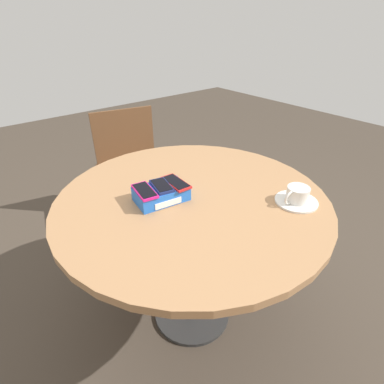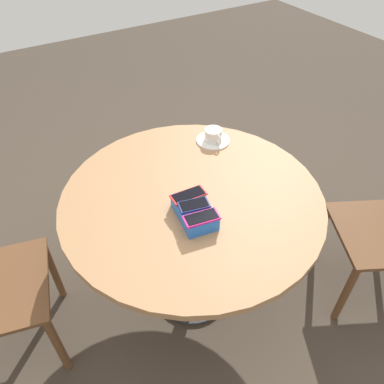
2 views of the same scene
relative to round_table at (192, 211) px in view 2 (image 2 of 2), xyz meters
The scene contains 8 objects.
ground_plane 0.63m from the round_table, ahead, with size 8.00×8.00×0.00m, color #42382D.
round_table is the anchor object (origin of this frame).
phone_box 0.17m from the round_table, 153.30° to the left, with size 0.22×0.15×0.06m.
phone_magenta 0.24m from the round_table, 159.65° to the left, with size 0.08×0.14×0.01m.
phone_navy 0.20m from the round_table, 152.51° to the left, with size 0.09×0.13×0.01m.
phone_red 0.17m from the round_table, 136.55° to the left, with size 0.07×0.14×0.01m.
saucer 0.42m from the round_table, 45.65° to the right, with size 0.16×0.16×0.01m, color silver.
coffee_cup 0.43m from the round_table, 45.91° to the right, with size 0.12×0.09×0.06m.
Camera 2 is at (-0.97, 0.59, 1.78)m, focal length 35.00 mm.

